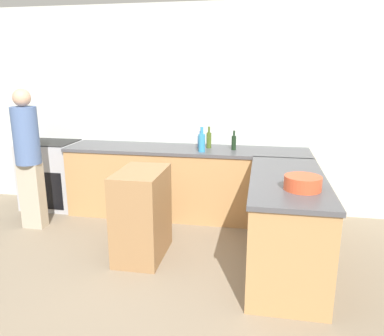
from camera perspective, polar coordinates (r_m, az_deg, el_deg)
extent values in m
plane|color=gray|center=(3.32, -8.15, -19.64)|extent=(14.00, 14.00, 0.00)
cube|color=silver|center=(5.05, -0.14, 8.76)|extent=(8.00, 0.06, 2.70)
cube|color=tan|center=(4.89, -0.90, -2.40)|extent=(3.06, 0.65, 0.87)
cube|color=#4C4C51|center=(4.78, -0.92, 2.82)|extent=(3.09, 0.68, 0.04)
cube|color=tan|center=(3.72, 13.98, -8.42)|extent=(0.66, 1.66, 0.87)
cube|color=#4C4C51|center=(3.57, 14.42, -1.69)|extent=(0.69, 1.69, 0.04)
cube|color=#ADADB2|center=(5.59, -20.51, -0.95)|extent=(0.74, 0.61, 0.91)
cube|color=black|center=(5.38, -22.06, -3.21)|extent=(0.62, 0.01, 0.51)
cube|color=black|center=(5.50, -20.93, 3.68)|extent=(0.68, 0.56, 0.01)
cube|color=#997047|center=(3.86, -7.64, -6.96)|extent=(0.45, 0.71, 0.91)
cylinder|color=#DB512D|center=(3.21, 16.53, -2.20)|extent=(0.31, 0.31, 0.12)
cylinder|color=#386BB7|center=(4.81, 1.37, 4.05)|extent=(0.09, 0.09, 0.15)
cylinder|color=#386BB7|center=(4.79, 1.38, 5.28)|extent=(0.04, 0.04, 0.06)
cylinder|color=#475B1E|center=(4.77, 2.59, 4.23)|extent=(0.06, 0.06, 0.20)
cylinder|color=#475B1E|center=(4.75, 2.61, 5.86)|extent=(0.03, 0.03, 0.08)
cylinder|color=black|center=(4.68, 6.39, 3.81)|extent=(0.06, 0.06, 0.17)
cylinder|color=black|center=(4.66, 6.43, 5.28)|extent=(0.03, 0.03, 0.07)
cylinder|color=#338CBF|center=(4.54, 1.50, 3.84)|extent=(0.08, 0.08, 0.22)
cylinder|color=#338CBF|center=(4.51, 1.51, 5.73)|extent=(0.04, 0.04, 0.08)
cube|color=#ADA38E|center=(4.93, -23.11, -3.90)|extent=(0.26, 0.16, 0.80)
cylinder|color=#4C6699|center=(4.76, -23.98, 4.53)|extent=(0.29, 0.29, 0.67)
sphere|color=tan|center=(4.71, -24.53, 9.71)|extent=(0.20, 0.20, 0.20)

